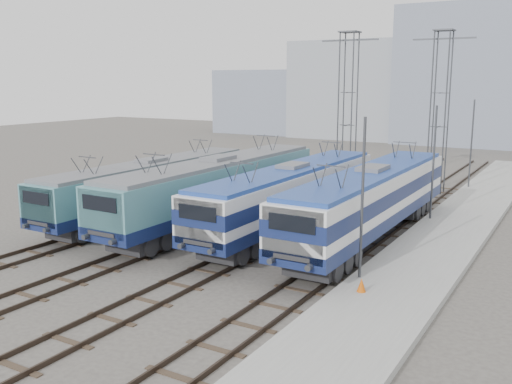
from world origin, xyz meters
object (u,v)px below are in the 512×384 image
object	(u,v)px
locomotive_center_left	(216,186)
catenary_tower_east	(440,105)
locomotive_far_left	(150,184)
locomotive_center_right	(291,192)
mast_rear	(471,146)
mast_front	(362,203)
locomotive_far_right	(371,197)
catenary_tower_west	(348,104)
safety_cone	(361,285)
mast_mid	(433,166)

from	to	relation	value
locomotive_center_left	catenary_tower_east	xyz separation A→B (m)	(8.75, 16.74, 4.30)
locomotive_far_left	locomotive_center_left	bearing A→B (deg)	8.34
catenary_tower_east	locomotive_center_left	bearing A→B (deg)	-117.59
locomotive_center_right	mast_rear	distance (m)	19.06
mast_front	locomotive_center_right	bearing A→B (deg)	136.30
locomotive_far_left	mast_front	distance (m)	16.08
locomotive_center_left	locomotive_far_left	bearing A→B (deg)	-171.66
locomotive_far_right	mast_front	distance (m)	6.81
locomotive_center_left	mast_rear	distance (m)	21.69
locomotive_center_right	catenary_tower_west	xyz separation A→B (m)	(-2.25, 13.93, 4.35)
catenary_tower_east	safety_cone	distance (m)	24.50
locomotive_center_left	catenary_tower_west	xyz separation A→B (m)	(2.25, 14.74, 4.30)
locomotive_center_left	mast_mid	bearing A→B (deg)	31.86
mast_rear	locomotive_far_left	bearing A→B (deg)	-128.35
catenary_tower_west	mast_mid	world-z (taller)	catenary_tower_west
locomotive_center_left	mast_front	distance (m)	12.11
mast_mid	safety_cone	size ratio (longest dim) A/B	12.99
locomotive_center_left	locomotive_center_right	xyz separation A→B (m)	(4.50, 0.81, -0.05)
catenary_tower_east	catenary_tower_west	bearing A→B (deg)	-162.90
locomotive_far_left	mast_rear	xyz separation A→B (m)	(15.35, 19.40, 1.35)
mast_mid	mast_rear	xyz separation A→B (m)	(0.00, 12.00, 0.00)
locomotive_center_left	mast_rear	world-z (taller)	mast_rear
mast_front	mast_rear	bearing A→B (deg)	90.00
mast_rear	locomotive_center_left	bearing A→B (deg)	-120.07
locomotive_far_left	locomotive_center_right	distance (m)	9.12
locomotive_center_left	mast_rear	size ratio (longest dim) A/B	2.70
locomotive_center_right	mast_front	size ratio (longest dim) A/B	2.56
catenary_tower_west	mast_front	bearing A→B (deg)	-66.73
locomotive_far_left	mast_rear	world-z (taller)	mast_rear
locomotive_far_left	locomotive_far_right	world-z (taller)	locomotive_far_right
catenary_tower_west	mast_rear	distance (m)	9.99
catenary_tower_west	safety_cone	bearing A→B (deg)	-66.78
locomotive_far_right	mast_rear	size ratio (longest dim) A/B	2.67
locomotive_far_right	mast_mid	size ratio (longest dim) A/B	2.67
locomotive_far_right	catenary_tower_west	bearing A→B (deg)	116.48
locomotive_center_left	catenary_tower_west	world-z (taller)	catenary_tower_west
mast_mid	safety_cone	distance (m)	13.91
catenary_tower_east	safety_cone	world-z (taller)	catenary_tower_east
locomotive_far_left	mast_mid	bearing A→B (deg)	25.74
locomotive_center_left	mast_front	bearing A→B (deg)	-25.85
locomotive_center_right	mast_front	bearing A→B (deg)	-43.70
catenary_tower_west	safety_cone	world-z (taller)	catenary_tower_west
locomotive_center_right	mast_mid	size ratio (longest dim) A/B	2.56
mast_rear	mast_front	bearing A→B (deg)	-90.00
locomotive_center_left	mast_rear	bearing A→B (deg)	59.93
locomotive_far_right	mast_front	xyz separation A→B (m)	(1.85, -6.45, 1.12)
catenary_tower_west	safety_cone	size ratio (longest dim) A/B	22.26
catenary_tower_east	locomotive_far_right	bearing A→B (deg)	-89.08
locomotive_far_left	mast_front	world-z (taller)	mast_front
catenary_tower_east	mast_mid	xyz separation A→B (m)	(2.10, -10.00, -3.14)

